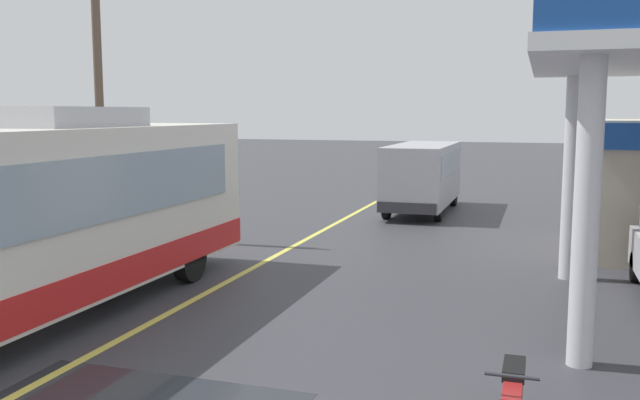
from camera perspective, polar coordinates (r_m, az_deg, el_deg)
ground at (r=25.79m, az=3.66°, el=-0.70°), size 120.00×120.00×0.00m
lane_divider_stripe at (r=21.04m, az=0.30°, el=-2.50°), size 0.16×50.00×0.01m
coach_bus_main at (r=12.63m, az=-22.55°, el=-1.77°), size 2.60×11.04×3.69m
minibus_opposing_lane at (r=25.00m, az=8.54°, el=2.37°), size 2.04×6.13×2.44m
motorcycle_parked_forecourt at (r=8.22m, az=15.71°, el=-15.49°), size 0.55×1.80×0.92m
utility_pole_roadside at (r=20.39m, az=-17.90°, el=8.69°), size 1.80×0.24×8.05m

